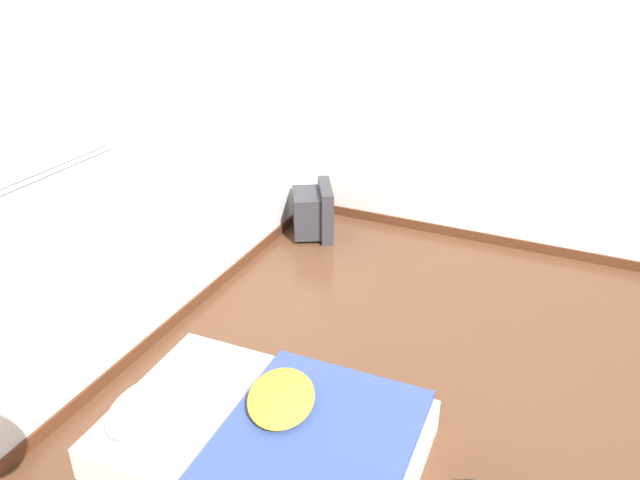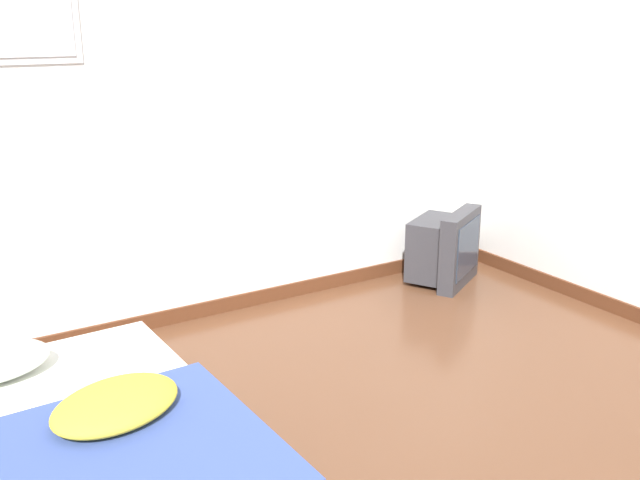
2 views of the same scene
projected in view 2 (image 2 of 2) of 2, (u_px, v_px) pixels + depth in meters
wall_back at (121, 99)px, 3.69m from camera, size 7.38×0.08×2.60m
mattress_bed at (79, 450)px, 2.68m from camera, size 1.19×1.74×0.36m
crt_tv at (444, 248)px, 4.73m from camera, size 0.59×0.54×0.50m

